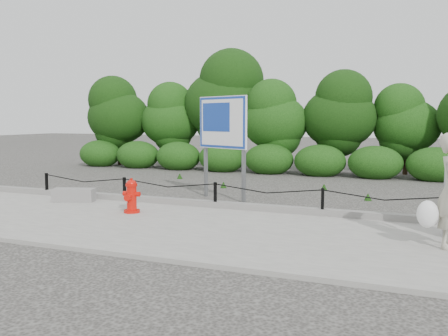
% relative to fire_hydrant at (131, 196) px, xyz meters
% --- Properties ---
extents(ground, '(90.00, 90.00, 0.00)m').
position_rel_fire_hydrant_xyz_m(ground, '(1.50, 1.23, -0.45)').
color(ground, '#2D2B28').
rests_on(ground, ground).
extents(sidewalk, '(14.00, 4.00, 0.08)m').
position_rel_fire_hydrant_xyz_m(sidewalk, '(1.50, -0.77, -0.41)').
color(sidewalk, gray).
rests_on(sidewalk, ground).
extents(curb, '(14.00, 0.22, 0.14)m').
position_rel_fire_hydrant_xyz_m(curb, '(1.50, 1.28, -0.30)').
color(curb, slate).
rests_on(curb, sidewalk).
extents(chain_barrier, '(10.06, 0.06, 0.60)m').
position_rel_fire_hydrant_xyz_m(chain_barrier, '(1.50, 1.23, 0.01)').
color(chain_barrier, black).
rests_on(chain_barrier, sidewalk).
extents(treeline, '(20.43, 3.74, 5.03)m').
position_rel_fire_hydrant_xyz_m(treeline, '(1.76, 10.22, 2.08)').
color(treeline, black).
rests_on(treeline, ground).
extents(fire_hydrant, '(0.40, 0.41, 0.77)m').
position_rel_fire_hydrant_xyz_m(fire_hydrant, '(0.00, 0.00, 0.00)').
color(fire_hydrant, red).
rests_on(fire_hydrant, sidewalk).
extents(concrete_block, '(1.09, 0.65, 0.33)m').
position_rel_fire_hydrant_xyz_m(concrete_block, '(-2.12, 0.66, -0.20)').
color(concrete_block, gray).
rests_on(concrete_block, sidewalk).
extents(advertising_sign, '(1.59, 0.77, 2.74)m').
position_rel_fire_hydrant_xyz_m(advertising_sign, '(1.08, 2.73, 1.49)').
color(advertising_sign, slate).
rests_on(advertising_sign, ground).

